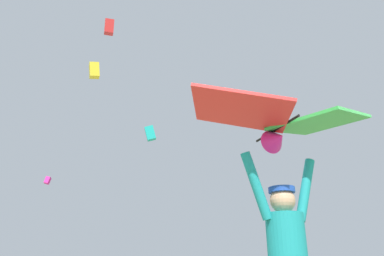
{
  "coord_description": "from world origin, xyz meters",
  "views": [
    {
      "loc": [
        -2.52,
        -2.07,
        0.93
      ],
      "look_at": [
        -0.03,
        1.68,
        2.7
      ],
      "focal_mm": 33.07,
      "sensor_mm": 36.0,
      "label": 1
    }
  ],
  "objects_px": {
    "held_stunt_kite": "(280,122)",
    "distant_kite_red_far_center": "(109,27)",
    "distant_kite_teal_mid_right": "(150,133)",
    "distant_kite_magenta_high_left": "(48,180)",
    "distant_kite_yellow_mid_left": "(94,70)"
  },
  "relations": [
    {
      "from": "distant_kite_yellow_mid_left",
      "to": "distant_kite_magenta_high_left",
      "type": "height_order",
      "value": "distant_kite_yellow_mid_left"
    },
    {
      "from": "distant_kite_yellow_mid_left",
      "to": "distant_kite_magenta_high_left",
      "type": "xyz_separation_m",
      "value": [
        -0.02,
        10.71,
        -6.26
      ]
    },
    {
      "from": "held_stunt_kite",
      "to": "distant_kite_teal_mid_right",
      "type": "height_order",
      "value": "distant_kite_teal_mid_right"
    },
    {
      "from": "distant_kite_yellow_mid_left",
      "to": "held_stunt_kite",
      "type": "bearing_deg",
      "value": -101.16
    },
    {
      "from": "held_stunt_kite",
      "to": "distant_kite_teal_mid_right",
      "type": "relative_size",
      "value": 1.34
    },
    {
      "from": "distant_kite_red_far_center",
      "to": "distant_kite_magenta_high_left",
      "type": "xyz_separation_m",
      "value": [
        -2.13,
        6.55,
        -13.71
      ]
    },
    {
      "from": "distant_kite_teal_mid_right",
      "to": "distant_kite_magenta_high_left",
      "type": "bearing_deg",
      "value": 132.93
    },
    {
      "from": "distant_kite_teal_mid_right",
      "to": "distant_kite_red_far_center",
      "type": "xyz_separation_m",
      "value": [
        -4.51,
        0.59,
        9.97
      ]
    },
    {
      "from": "distant_kite_teal_mid_right",
      "to": "distant_kite_red_far_center",
      "type": "bearing_deg",
      "value": 172.49
    },
    {
      "from": "held_stunt_kite",
      "to": "distant_kite_red_far_center",
      "type": "xyz_separation_m",
      "value": [
        6.24,
        25.11,
        19.73
      ]
    },
    {
      "from": "distant_kite_yellow_mid_left",
      "to": "distant_kite_red_far_center",
      "type": "height_order",
      "value": "distant_kite_red_far_center"
    },
    {
      "from": "distant_kite_yellow_mid_left",
      "to": "distant_kite_teal_mid_right",
      "type": "height_order",
      "value": "distant_kite_yellow_mid_left"
    },
    {
      "from": "distant_kite_teal_mid_right",
      "to": "distant_kite_magenta_high_left",
      "type": "distance_m",
      "value": 10.45
    },
    {
      "from": "held_stunt_kite",
      "to": "distant_kite_teal_mid_right",
      "type": "xyz_separation_m",
      "value": [
        10.76,
        24.51,
        9.76
      ]
    },
    {
      "from": "distant_kite_red_far_center",
      "to": "held_stunt_kite",
      "type": "bearing_deg",
      "value": -103.96
    }
  ]
}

